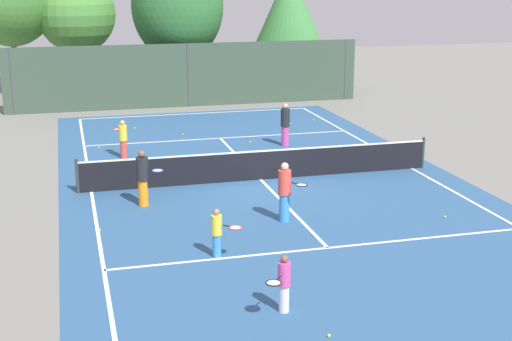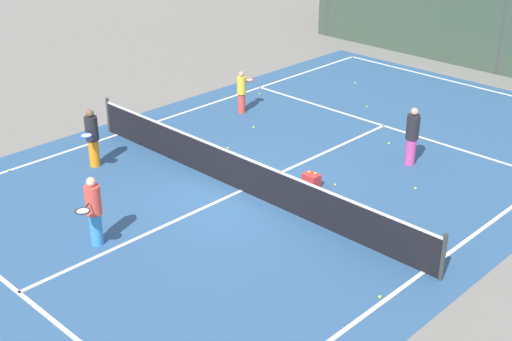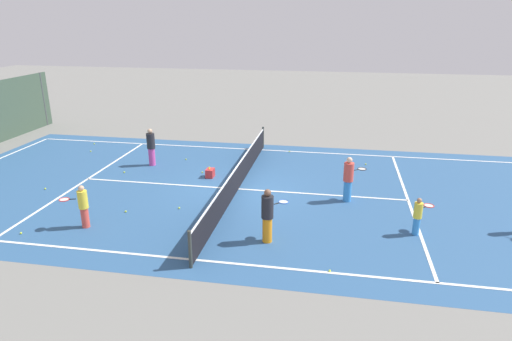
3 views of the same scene
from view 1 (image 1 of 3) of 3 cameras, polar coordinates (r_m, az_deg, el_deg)
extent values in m
plane|color=slate|center=(24.14, 0.36, -0.72)|extent=(80.00, 80.00, 0.00)
cube|color=#2D5684|center=(24.14, 0.36, -0.72)|extent=(13.00, 25.00, 0.00)
cube|color=white|center=(23.37, -12.77, -1.65)|extent=(0.10, 24.00, 0.01)
cube|color=white|center=(26.08, 12.11, 0.17)|extent=(0.10, 24.00, 0.01)
cube|color=white|center=(35.55, -4.73, 4.48)|extent=(11.00, 0.10, 0.01)
cube|color=white|center=(18.36, 5.64, -6.05)|extent=(11.00, 0.10, 0.01)
cube|color=white|center=(30.17, -2.83, 2.55)|extent=(11.00, 0.10, 0.01)
cube|color=white|center=(24.14, 0.36, -0.71)|extent=(0.10, 12.80, 0.01)
cylinder|color=#333833|center=(23.21, -13.84, -0.43)|extent=(0.10, 0.10, 1.10)
cylinder|color=#333833|center=(26.13, 12.96, 1.37)|extent=(0.10, 0.10, 1.10)
cube|color=black|center=(24.01, 0.36, 0.37)|extent=(11.80, 0.03, 0.95)
cube|color=white|center=(23.89, 0.37, 1.52)|extent=(11.80, 0.04, 0.05)
cube|color=#384C3D|center=(37.24, -5.34, 7.44)|extent=(18.00, 0.06, 3.20)
cylinder|color=#3F4447|center=(36.81, -18.58, 6.62)|extent=(0.12, 0.12, 3.20)
cylinder|color=#3F4447|center=(37.24, -5.34, 7.44)|extent=(0.12, 0.12, 3.20)
cylinder|color=#3F4447|center=(39.53, 7.01, 7.85)|extent=(0.12, 0.12, 3.20)
cylinder|color=brown|center=(39.64, -6.03, 7.58)|extent=(0.39, 0.39, 2.76)
ellipsoid|color=#2D6B33|center=(39.32, -6.18, 12.71)|extent=(4.82, 5.02, 5.79)
cylinder|color=brown|center=(42.84, 2.54, 7.99)|extent=(0.40, 0.40, 2.42)
cone|color=#3D8442|center=(42.53, 2.60, 12.64)|extent=(4.07, 4.07, 4.53)
cylinder|color=brown|center=(41.99, -13.63, 7.72)|extent=(0.42, 0.42, 2.84)
sphere|color=#4C8E3D|center=(41.72, -13.89, 11.82)|extent=(4.24, 4.24, 4.24)
cylinder|color=brown|center=(42.52, -18.34, 7.90)|extent=(0.30, 0.30, 3.47)
cylinder|color=#D14799|center=(28.81, 2.29, 2.73)|extent=(0.29, 0.29, 0.79)
cylinder|color=#232328|center=(28.66, 2.31, 4.17)|extent=(0.36, 0.36, 0.69)
sphere|color=tan|center=(28.57, 2.32, 5.06)|extent=(0.21, 0.21, 0.21)
cylinder|color=silver|center=(14.95, 2.21, -10.00)|extent=(0.21, 0.21, 0.57)
cylinder|color=#D14799|center=(14.73, 2.23, -8.11)|extent=(0.26, 0.26, 0.50)
sphere|color=brown|center=(14.60, 2.24, -6.93)|extent=(0.16, 0.16, 0.16)
cylinder|color=black|center=(14.48, 1.79, -8.43)|extent=(0.15, 0.17, 0.03)
torus|color=black|center=(14.27, 1.39, -8.79)|extent=(0.46, 0.46, 0.03)
cylinder|color=silver|center=(14.27, 1.39, -8.79)|extent=(0.39, 0.39, 0.00)
cylinder|color=#388CD8|center=(20.07, 2.23, -2.93)|extent=(0.29, 0.29, 0.78)
cylinder|color=#E54C3F|center=(19.86, 2.25, -0.92)|extent=(0.36, 0.36, 0.68)
sphere|color=beige|center=(19.74, 2.27, 0.33)|extent=(0.21, 0.21, 0.21)
cylinder|color=black|center=(19.65, 3.01, -1.00)|extent=(0.14, 0.18, 0.03)
torus|color=black|center=(19.51, 3.59, -1.13)|extent=(0.46, 0.46, 0.03)
cylinder|color=silver|center=(19.51, 3.59, -1.13)|extent=(0.38, 0.38, 0.00)
cylinder|color=#E54C3F|center=(27.29, -10.33, 1.64)|extent=(0.24, 0.24, 0.66)
cylinder|color=yellow|center=(27.15, -10.39, 2.92)|extent=(0.30, 0.30, 0.58)
sphere|color=tan|center=(27.07, -10.43, 3.70)|extent=(0.18, 0.18, 0.18)
cylinder|color=black|center=(27.42, -10.64, 3.09)|extent=(0.09, 0.20, 0.03)
torus|color=red|center=(27.65, -10.83, 3.18)|extent=(0.41, 0.41, 0.03)
cylinder|color=silver|center=(27.65, -10.83, 3.18)|extent=(0.35, 0.35, 0.00)
cylinder|color=#388CD8|center=(17.67, -3.08, -5.90)|extent=(0.21, 0.21, 0.57)
cylinder|color=yellow|center=(17.49, -3.11, -4.28)|extent=(0.26, 0.26, 0.50)
sphere|color=#A37556|center=(17.38, -3.12, -3.27)|extent=(0.15, 0.15, 0.15)
cylinder|color=black|center=(17.34, -2.32, -4.36)|extent=(0.16, 0.16, 0.03)
torus|color=red|center=(17.21, -1.62, -4.50)|extent=(0.47, 0.47, 0.03)
cylinder|color=silver|center=(17.21, -1.62, -4.50)|extent=(0.39, 0.39, 0.00)
cylinder|color=orange|center=(21.63, -8.82, -1.75)|extent=(0.29, 0.29, 0.78)
cylinder|color=#232328|center=(21.43, -8.90, 0.13)|extent=(0.36, 0.36, 0.69)
sphere|color=brown|center=(21.31, -8.95, 1.30)|extent=(0.21, 0.21, 0.21)
cylinder|color=black|center=(21.21, -8.23, 0.09)|extent=(0.16, 0.17, 0.03)
torus|color=blue|center=(21.05, -7.72, 0.00)|extent=(0.47, 0.47, 0.03)
cylinder|color=silver|center=(21.05, -7.72, 0.00)|extent=(0.39, 0.39, 0.00)
cube|color=red|center=(25.75, 1.97, 0.71)|extent=(0.43, 0.32, 0.36)
sphere|color=#CCE533|center=(25.67, 1.79, 1.16)|extent=(0.07, 0.07, 0.07)
sphere|color=#CCE533|center=(25.76, 2.12, 1.21)|extent=(0.07, 0.07, 0.07)
sphere|color=#CCE533|center=(14.16, 5.73, -12.75)|extent=(0.07, 0.07, 0.07)
sphere|color=#CCE533|center=(30.88, -5.76, 2.84)|extent=(0.07, 0.07, 0.07)
sphere|color=#CCE533|center=(29.30, -0.46, 2.23)|extent=(0.07, 0.07, 0.07)
sphere|color=#CCE533|center=(32.91, 2.70, 3.68)|extent=(0.07, 0.07, 0.07)
sphere|color=#CCE533|center=(26.35, 2.58, 0.72)|extent=(0.07, 0.07, 0.07)
sphere|color=#CCE533|center=(21.12, 14.58, -3.52)|extent=(0.07, 0.07, 0.07)
sphere|color=#CCE533|center=(29.00, -12.22, 1.74)|extent=(0.07, 0.07, 0.07)
sphere|color=#CCE533|center=(26.77, -7.42, 0.84)|extent=(0.07, 0.07, 0.07)
sphere|color=#CCE533|center=(28.06, 5.00, 1.58)|extent=(0.07, 0.07, 0.07)
sphere|color=#CCE533|center=(33.81, 4.55, 3.96)|extent=(0.07, 0.07, 0.07)
sphere|color=#CCE533|center=(24.80, 13.33, -0.63)|extent=(0.07, 0.07, 0.07)
sphere|color=#CCE533|center=(19.85, -12.16, -4.58)|extent=(0.07, 0.07, 0.07)
sphere|color=#CCE533|center=(32.40, -9.50, 3.30)|extent=(0.07, 0.07, 0.07)
sphere|color=#CCE533|center=(25.21, -5.52, -0.02)|extent=(0.07, 0.07, 0.07)
camera|label=2|loc=(20.96, 45.90, 15.56)|focal=49.60mm
camera|label=3|loc=(21.23, -43.66, 10.54)|focal=31.59mm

